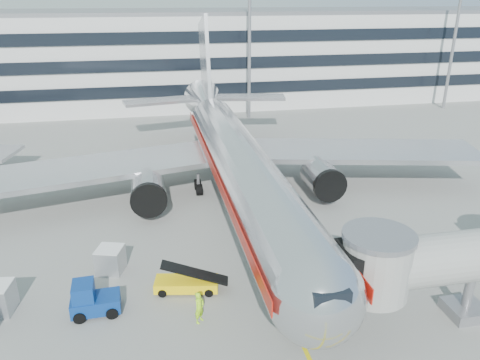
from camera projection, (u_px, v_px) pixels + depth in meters
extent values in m
plane|color=gray|center=(265.00, 264.00, 33.91)|extent=(180.00, 180.00, 0.00)
cube|color=yellow|center=(238.00, 206.00, 43.01)|extent=(0.25, 70.00, 0.01)
cylinder|color=silver|center=(243.00, 171.00, 39.63)|extent=(5.00, 36.00, 5.00)
sphere|color=silver|center=(316.00, 297.00, 23.24)|extent=(5.00, 5.00, 5.00)
cone|color=silver|center=(207.00, 105.00, 60.34)|extent=(5.00, 10.00, 5.00)
cube|color=black|center=(329.00, 296.00, 21.46)|extent=(1.80, 1.20, 0.90)
cube|color=#B7B7BC|center=(357.00, 151.00, 47.31)|extent=(24.95, 12.07, 0.50)
cube|color=#B7B7BC|center=(91.00, 169.00, 42.56)|extent=(24.95, 12.07, 0.50)
cylinder|color=#99999E|center=(322.00, 178.00, 43.65)|extent=(3.00, 4.20, 3.00)
cylinder|color=#99999E|center=(148.00, 191.00, 40.73)|extent=(3.00, 4.20, 3.00)
cylinder|color=black|center=(330.00, 186.00, 41.83)|extent=(3.10, 0.50, 3.10)
cylinder|color=black|center=(149.00, 200.00, 38.91)|extent=(3.10, 0.50, 3.10)
cube|color=#B7B7BC|center=(205.00, 70.00, 59.17)|extent=(0.45, 9.39, 13.72)
cube|color=#B7B7BC|center=(247.00, 97.00, 62.04)|extent=(10.41, 4.94, 0.35)
cube|color=#B7B7BC|center=(163.00, 101.00, 60.03)|extent=(10.41, 4.94, 0.35)
cylinder|color=gray|center=(300.00, 325.00, 26.29)|extent=(0.24, 0.24, 1.80)
cylinder|color=black|center=(300.00, 331.00, 26.46)|extent=(0.35, 0.90, 0.90)
cylinder|color=gray|center=(262.00, 178.00, 46.86)|extent=(0.30, 0.30, 2.00)
cylinder|color=gray|center=(198.00, 183.00, 45.70)|extent=(0.30, 0.30, 2.00)
cube|color=red|center=(272.00, 166.00, 39.98)|extent=(0.06, 38.00, 0.90)
cube|color=red|center=(213.00, 170.00, 39.06)|extent=(0.06, 38.00, 0.90)
cylinder|color=#A8A8A3|center=(477.00, 255.00, 26.98)|extent=(13.00, 3.00, 3.00)
cylinder|color=#A8A8A3|center=(376.00, 266.00, 25.83)|extent=(3.80, 3.80, 3.40)
cylinder|color=gray|center=(379.00, 236.00, 25.13)|extent=(4.00, 4.00, 0.30)
cube|color=black|center=(354.00, 269.00, 25.59)|extent=(1.40, 2.60, 2.60)
cylinder|color=gray|center=(468.00, 292.00, 27.95)|extent=(0.56, 0.56, 3.20)
cube|color=gray|center=(465.00, 310.00, 28.41)|extent=(2.20, 2.20, 0.70)
cylinder|color=black|center=(451.00, 312.00, 28.25)|extent=(0.35, 0.70, 0.70)
cylinder|color=black|center=(478.00, 308.00, 28.58)|extent=(0.35, 0.70, 0.70)
cube|color=silver|center=(187.00, 58.00, 83.92)|extent=(150.00, 24.00, 15.00)
cube|color=black|center=(195.00, 90.00, 74.20)|extent=(150.00, 0.30, 1.80)
cube|color=black|center=(194.00, 64.00, 72.72)|extent=(150.00, 0.30, 1.80)
cube|color=black|center=(193.00, 37.00, 71.23)|extent=(150.00, 0.30, 1.80)
cube|color=gray|center=(185.00, 12.00, 81.02)|extent=(150.00, 24.00, 0.60)
cylinder|color=gray|center=(249.00, 35.00, 68.96)|extent=(0.50, 0.50, 25.00)
cylinder|color=gray|center=(456.00, 32.00, 75.17)|extent=(0.50, 0.50, 25.00)
cube|color=yellow|center=(187.00, 284.00, 30.66)|extent=(4.33, 2.24, 0.66)
cube|color=black|center=(186.00, 273.00, 30.34)|extent=(4.44, 1.82, 1.44)
cylinder|color=black|center=(165.00, 281.00, 31.34)|extent=(0.60, 0.36, 0.56)
cylinder|color=black|center=(162.00, 293.00, 30.12)|extent=(0.60, 0.36, 0.56)
cylinder|color=black|center=(210.00, 281.00, 31.37)|extent=(0.60, 0.36, 0.56)
cylinder|color=black|center=(209.00, 293.00, 30.15)|extent=(0.60, 0.36, 0.56)
cube|color=navy|center=(96.00, 303.00, 28.48)|extent=(2.97, 1.77, 0.94)
cube|color=navy|center=(83.00, 292.00, 27.99)|extent=(1.30, 1.60, 1.14)
cube|color=black|center=(83.00, 287.00, 27.86)|extent=(1.19, 1.39, 0.10)
cylinder|color=black|center=(81.00, 302.00, 29.09)|extent=(0.74, 0.34, 0.73)
cylinder|color=black|center=(80.00, 318.00, 27.69)|extent=(0.74, 0.34, 0.73)
cylinder|color=black|center=(112.00, 298.00, 29.50)|extent=(0.74, 0.34, 0.73)
cylinder|color=black|center=(112.00, 313.00, 28.09)|extent=(0.74, 0.34, 0.73)
cube|color=#A9ACB0|center=(110.00, 260.00, 32.69)|extent=(2.15, 2.15, 1.77)
cube|color=white|center=(109.00, 249.00, 32.35)|extent=(2.15, 2.15, 0.07)
imported|color=#B0FF1A|center=(199.00, 307.00, 27.55)|extent=(0.85, 0.87, 2.02)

